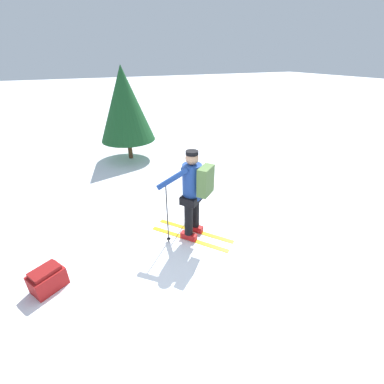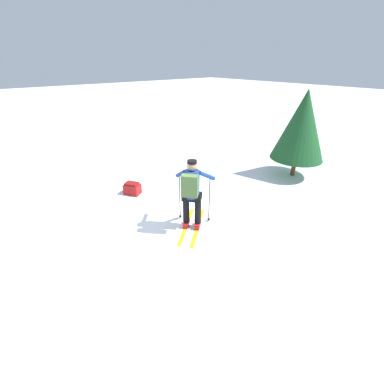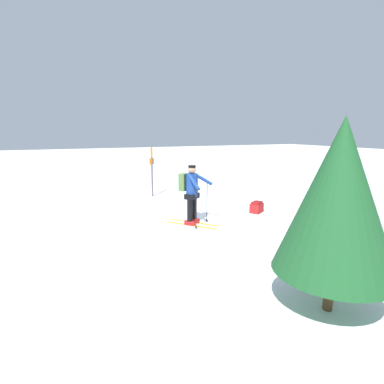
{
  "view_description": "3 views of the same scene",
  "coord_description": "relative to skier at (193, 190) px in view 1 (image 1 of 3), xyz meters",
  "views": [
    {
      "loc": [
        2.99,
        -1.14,
        3.02
      ],
      "look_at": [
        -0.56,
        0.49,
        0.93
      ],
      "focal_mm": 24.0,
      "sensor_mm": 36.0,
      "label": 1
    },
    {
      "loc": [
        2.69,
        4.36,
        3.55
      ],
      "look_at": [
        -0.56,
        0.49,
        0.93
      ],
      "focal_mm": 24.0,
      "sensor_mm": 36.0,
      "label": 2
    },
    {
      "loc": [
        -7.98,
        3.84,
        2.59
      ],
      "look_at": [
        -0.56,
        0.49,
        0.93
      ],
      "focal_mm": 28.0,
      "sensor_mm": 36.0,
      "label": 3
    }
  ],
  "objects": [
    {
      "name": "pine_tree",
      "position": [
        -4.62,
        -0.14,
        0.74
      ],
      "size": [
        1.68,
        1.68,
        2.79
      ],
      "color": "#4C331E",
      "rests_on": "ground_plane"
    },
    {
      "name": "dropped_backpack",
      "position": [
        0.24,
        -2.43,
        -0.8
      ],
      "size": [
        0.5,
        0.54,
        0.36
      ],
      "color": "maroon",
      "rests_on": "ground_plane"
    },
    {
      "name": "ground_plane",
      "position": [
        0.54,
        -0.51,
        -0.97
      ],
      "size": [
        80.0,
        80.0,
        0.0
      ],
      "primitive_type": "plane",
      "color": "white"
    },
    {
      "name": "skier",
      "position": [
        0.0,
        0.0,
        0.0
      ],
      "size": [
        1.44,
        1.27,
        1.67
      ],
      "color": "gold",
      "rests_on": "ground_plane"
    }
  ]
}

